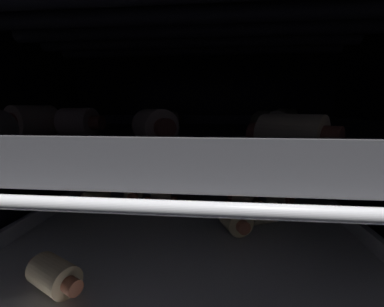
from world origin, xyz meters
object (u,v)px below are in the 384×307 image
at_px(pig_in_blanket_upper_7, 285,117).
at_px(pig_in_blanket_upper_2, 33,122).
at_px(pig_in_blanket_upper_3, 155,126).
at_px(pig_in_blanket_upper_5, 268,123).
at_px(pig_in_blanket_upper_0, 78,122).
at_px(pig_in_blanket_lower_3, 161,202).
at_px(pig_in_blanket_upper_1, 167,119).
at_px(pig_in_blanket_lower_5, 262,213).
at_px(pig_in_blanket_lower_0, 96,198).
at_px(baking_tray_lower, 189,230).
at_px(pig_in_blanket_lower_4, 54,275).
at_px(pig_in_blanket_lower_6, 245,202).
at_px(heating_element, 189,31).
at_px(pig_in_blanket_upper_4, 291,136).
at_px(pig_in_blanket_lower_2, 236,220).
at_px(baking_tray_upper, 189,137).
at_px(pig_in_blanket_lower_1, 134,193).
at_px(oven_rack_lower, 189,236).
at_px(pig_in_blanket_lower_7, 280,196).

bearing_deg(pig_in_blanket_upper_7, pig_in_blanket_upper_2, -147.01).
height_order(pig_in_blanket_upper_3, pig_in_blanket_upper_7, same).
bearing_deg(pig_in_blanket_upper_5, pig_in_blanket_upper_0, -172.14).
xyz_separation_m(pig_in_blanket_upper_3, pig_in_blanket_upper_5, (0.11, 0.07, -0.00)).
xyz_separation_m(pig_in_blanket_lower_3, pig_in_blanket_upper_1, (-0.00, 0.07, 0.12)).
bearing_deg(pig_in_blanket_lower_5, pig_in_blanket_upper_0, -159.96).
xyz_separation_m(pig_in_blanket_lower_0, pig_in_blanket_lower_3, (0.11, -0.00, -0.00)).
relative_size(baking_tray_lower, pig_in_blanket_upper_1, 9.05).
relative_size(pig_in_blanket_lower_4, pig_in_blanket_lower_6, 1.16).
distance_m(pig_in_blanket_upper_1, pig_in_blanket_upper_7, 0.20).
height_order(pig_in_blanket_lower_5, pig_in_blanket_lower_6, pig_in_blanket_lower_5).
height_order(baking_tray_lower, pig_in_blanket_lower_5, pig_in_blanket_lower_5).
height_order(heating_element, pig_in_blanket_upper_4, heating_element).
bearing_deg(pig_in_blanket_lower_6, heating_element, -137.76).
relative_size(pig_in_blanket_upper_2, pig_in_blanket_upper_5, 0.92).
relative_size(pig_in_blanket_lower_2, baking_tray_upper, 0.12).
bearing_deg(pig_in_blanket_lower_3, heating_element, -49.60).
bearing_deg(pig_in_blanket_lower_3, pig_in_blanket_lower_1, 150.10).
bearing_deg(baking_tray_upper, pig_in_blanket_upper_4, -62.21).
distance_m(oven_rack_lower, pig_in_blanket_upper_5, 0.18).
bearing_deg(pig_in_blanket_lower_2, pig_in_blanket_lower_0, 163.74).
bearing_deg(pig_in_blanket_lower_5, pig_in_blanket_lower_7, 58.95).
height_order(oven_rack_lower, pig_in_blanket_upper_0, pig_in_blanket_upper_0).
height_order(oven_rack_lower, pig_in_blanket_lower_4, pig_in_blanket_lower_4).
height_order(pig_in_blanket_lower_0, pig_in_blanket_upper_5, pig_in_blanket_upper_5).
distance_m(pig_in_blanket_lower_2, pig_in_blanket_lower_3, 0.12).
height_order(baking_tray_upper, pig_in_blanket_upper_0, pig_in_blanket_upper_0).
bearing_deg(heating_element, pig_in_blanket_upper_1, 112.46).
xyz_separation_m(heating_element, pig_in_blanket_upper_2, (-0.16, -0.06, -0.10)).
xyz_separation_m(baking_tray_upper, pig_in_blanket_upper_3, (-0.02, -0.09, 0.02)).
distance_m(heating_element, pig_in_blanket_lower_3, 0.24).
distance_m(pig_in_blanket_lower_4, baking_tray_upper, 0.19).
relative_size(heating_element, pig_in_blanket_lower_3, 8.49).
xyz_separation_m(pig_in_blanket_lower_7, baking_tray_upper, (-0.14, -0.09, 0.11)).
relative_size(heating_element, pig_in_blanket_lower_2, 8.14).
height_order(heating_element, pig_in_blanket_lower_2, heating_element).
xyz_separation_m(pig_in_blanket_upper_1, pig_in_blanket_upper_7, (0.20, 0.01, 0.00)).
xyz_separation_m(pig_in_blanket_upper_4, pig_in_blanket_upper_5, (0.01, 0.13, 0.00)).
bearing_deg(pig_in_blanket_lower_2, pig_in_blanket_lower_1, 150.70).
distance_m(heating_element, pig_in_blanket_upper_5, 0.14).
xyz_separation_m(baking_tray_upper, pig_in_blanket_upper_2, (-0.16, -0.06, 0.02)).
distance_m(pig_in_blanket_lower_6, pig_in_blanket_lower_7, 0.06).
bearing_deg(pig_in_blanket_lower_1, pig_in_blanket_lower_0, -152.53).
bearing_deg(pig_in_blanket_lower_3, baking_tray_lower, -49.60).
bearing_deg(pig_in_blanket_upper_0, pig_in_blanket_upper_1, 70.32).
bearing_deg(pig_in_blanket_lower_7, baking_tray_lower, -145.69).
relative_size(pig_in_blanket_lower_3, pig_in_blanket_upper_2, 0.82).
distance_m(pig_in_blanket_lower_0, pig_in_blanket_lower_3, 0.11).
height_order(oven_rack_lower, pig_in_blanket_lower_2, pig_in_blanket_lower_2).
relative_size(baking_tray_lower, pig_in_blanket_lower_5, 7.60).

